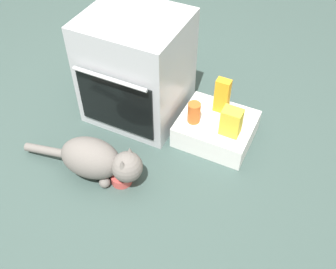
{
  "coord_description": "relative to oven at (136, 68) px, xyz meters",
  "views": [
    {
      "loc": [
        1.08,
        -1.39,
        1.87
      ],
      "look_at": [
        0.4,
        0.03,
        0.25
      ],
      "focal_mm": 41.89,
      "sensor_mm": 36.0,
      "label": 1
    }
  ],
  "objects": [
    {
      "name": "food_bowl",
      "position": [
        0.21,
        -0.6,
        -0.32
      ],
      "size": [
        0.13,
        0.13,
        0.08
      ],
      "color": "#C64C47",
      "rests_on": "ground"
    },
    {
      "name": "sauce_jar",
      "position": [
        0.45,
        -0.09,
        -0.13
      ],
      "size": [
        0.08,
        0.08,
        0.14
      ],
      "primitive_type": "cylinder",
      "color": "#D16023",
      "rests_on": "pantry_cabinet"
    },
    {
      "name": "pantry_cabinet",
      "position": [
        0.58,
        -0.01,
        -0.28
      ],
      "size": [
        0.47,
        0.41,
        0.16
      ],
      "primitive_type": "cube",
      "color": "white",
      "rests_on": "ground"
    },
    {
      "name": "ground",
      "position": [
        0.0,
        -0.38,
        -0.36
      ],
      "size": [
        8.0,
        8.0,
        0.0
      ],
      "primitive_type": "plane",
      "color": "#384C47"
    },
    {
      "name": "juice_carton",
      "position": [
        0.56,
        0.09,
        -0.08
      ],
      "size": [
        0.09,
        0.06,
        0.24
      ],
      "primitive_type": "cube",
      "color": "orange",
      "rests_on": "pantry_cabinet"
    },
    {
      "name": "cat",
      "position": [
        0.07,
        -0.61,
        -0.22
      ],
      "size": [
        0.8,
        0.27,
        0.26
      ],
      "rotation": [
        0.0,
        0.0,
        0.09
      ],
      "color": "slate",
      "rests_on": "ground"
    },
    {
      "name": "oven",
      "position": [
        0.0,
        0.0,
        0.0
      ],
      "size": [
        0.61,
        0.59,
        0.72
      ],
      "color": "#B7BABF",
      "rests_on": "ground"
    },
    {
      "name": "snack_bag",
      "position": [
        0.69,
        -0.08,
        -0.11
      ],
      "size": [
        0.12,
        0.09,
        0.18
      ],
      "primitive_type": "cube",
      "color": "yellow",
      "rests_on": "pantry_cabinet"
    }
  ]
}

